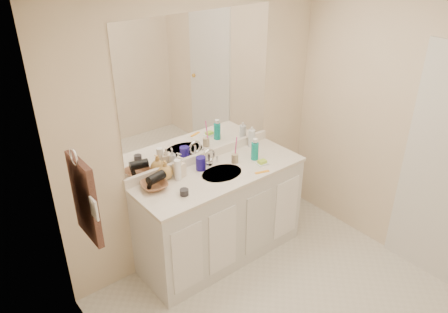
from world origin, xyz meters
TOP-DOWN VIEW (x-y plane):
  - wall_back at (0.00, 1.30)m, footprint 2.60×0.02m
  - wall_left at (-1.30, 0.00)m, footprint 0.02×2.60m
  - wall_right at (1.30, 0.00)m, footprint 0.02×2.60m
  - vanity_cabinet at (0.00, 1.02)m, footprint 1.50×0.55m
  - countertop at (0.00, 1.02)m, footprint 1.52×0.57m
  - backsplash at (0.00, 1.29)m, footprint 1.52×0.03m
  - sink_basin at (0.00, 1.00)m, footprint 0.37×0.37m
  - faucet at (0.00, 1.18)m, footprint 0.02×0.02m
  - mirror at (0.00, 1.29)m, footprint 1.48×0.01m
  - blue_mug at (-0.10, 1.17)m, footprint 0.09×0.09m
  - tan_cup at (0.20, 1.08)m, footprint 0.06×0.06m
  - toothbrush at (0.21, 1.08)m, footprint 0.02×0.04m
  - mouthwash_bottle at (0.38, 1.02)m, footprint 0.08×0.08m
  - clear_pump_bottle at (0.53, 1.22)m, footprint 0.08×0.08m
  - soap_dish at (0.37, 0.90)m, footprint 0.11×0.09m
  - green_soap at (0.37, 0.90)m, footprint 0.08×0.06m
  - orange_comb at (0.27, 0.80)m, footprint 0.13×0.06m
  - dark_jar at (-0.44, 0.92)m, footprint 0.09×0.09m
  - extra_white_bottle at (-0.34, 1.15)m, footprint 0.07×0.07m
  - soap_bottle_white at (-0.27, 1.24)m, footprint 0.09×0.09m
  - soap_bottle_cream at (-0.30, 1.19)m, footprint 0.10×0.10m
  - soap_bottle_yellow at (-0.41, 1.23)m, footprint 0.15×0.15m
  - wicker_basket at (-0.57, 1.15)m, footprint 0.25×0.25m
  - hair_dryer at (-0.55, 1.15)m, footprint 0.17×0.11m
  - towel_ring at (-1.27, 0.77)m, footprint 0.01×0.11m
  - hand_towel at (-1.25, 0.77)m, footprint 0.04×0.32m
  - switch_plate at (-1.27, 0.57)m, footprint 0.01×0.08m

SIDE VIEW (x-z plane):
  - vanity_cabinet at x=0.00m, z-range 0.00..0.85m
  - countertop at x=0.00m, z-range 0.85..0.88m
  - sink_basin at x=0.00m, z-range 0.86..0.88m
  - orange_comb at x=0.27m, z-range 0.88..0.89m
  - soap_dish at x=0.37m, z-range 0.88..0.89m
  - dark_jar at x=-0.44m, z-range 0.88..0.93m
  - green_soap at x=0.37m, z-range 0.89..0.92m
  - wicker_basket at x=-0.57m, z-range 0.88..0.93m
  - backsplash at x=0.00m, z-range 0.88..0.96m
  - tan_cup at x=0.20m, z-range 0.88..0.96m
  - faucet at x=0.00m, z-range 0.88..0.99m
  - blue_mug at x=-0.10m, z-range 0.88..1.00m
  - mouthwash_bottle at x=0.38m, z-range 0.88..1.04m
  - soap_bottle_yellow at x=-0.41m, z-range 0.88..1.04m
  - clear_pump_bottle at x=0.53m, z-range 0.88..1.05m
  - extra_white_bottle at x=-0.34m, z-range 0.88..1.06m
  - hair_dryer at x=-0.55m, z-range 0.93..1.01m
  - soap_bottle_cream at x=-0.30m, z-range 0.88..1.06m
  - soap_bottle_white at x=-0.27m, z-range 0.88..1.06m
  - toothbrush at x=0.21m, z-range 0.93..1.13m
  - wall_back at x=0.00m, z-range 0.00..2.40m
  - wall_left at x=-1.30m, z-range 0.00..2.40m
  - wall_right at x=1.30m, z-range 0.00..2.40m
  - hand_towel at x=-1.25m, z-range 0.98..1.52m
  - switch_plate at x=-1.27m, z-range 1.24..1.36m
  - towel_ring at x=-1.27m, z-range 1.49..1.61m
  - mirror at x=0.00m, z-range 0.96..2.16m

